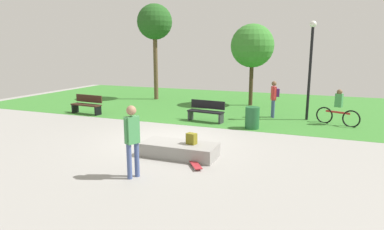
# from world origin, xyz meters

# --- Properties ---
(ground_plane) EXTENTS (28.00, 28.00, 0.00)m
(ground_plane) POSITION_xyz_m (0.00, 0.00, 0.00)
(ground_plane) COLOR gray
(grass_lawn) EXTENTS (26.60, 11.60, 0.01)m
(grass_lawn) POSITION_xyz_m (0.00, 8.20, 0.00)
(grass_lawn) COLOR #387A2D
(grass_lawn) RESTS_ON ground_plane
(concrete_ledge) EXTENTS (2.23, 0.97, 0.40)m
(concrete_ledge) POSITION_xyz_m (0.97, -1.37, 0.20)
(concrete_ledge) COLOR gray
(concrete_ledge) RESTS_ON ground_plane
(backpack_on_ledge) EXTENTS (0.32, 0.26, 0.32)m
(backpack_on_ledge) POSITION_xyz_m (1.34, -1.31, 0.56)
(backpack_on_ledge) COLOR olive
(backpack_on_ledge) RESTS_ON concrete_ledge
(skater_performing_trick) EXTENTS (0.32, 0.40, 1.81)m
(skater_performing_trick) POSITION_xyz_m (0.58, -3.28, 1.07)
(skater_performing_trick) COLOR #3F5184
(skater_performing_trick) RESTS_ON ground_plane
(skateboard_by_ledge) EXTENTS (0.63, 0.77, 0.08)m
(skateboard_by_ledge) POSITION_xyz_m (1.72, -2.00, 0.06)
(skateboard_by_ledge) COLOR #A5262D
(skateboard_by_ledge) RESTS_ON ground_plane
(park_bench_center_lawn) EXTENTS (1.64, 0.61, 0.91)m
(park_bench_center_lawn) POSITION_xyz_m (-5.82, 2.97, 0.48)
(park_bench_center_lawn) COLOR #331E14
(park_bench_center_lawn) RESTS_ON ground_plane
(park_bench_far_right) EXTENTS (1.64, 0.65, 0.91)m
(park_bench_far_right) POSITION_xyz_m (0.17, 3.43, 0.48)
(park_bench_far_right) COLOR black
(park_bench_far_right) RESTS_ON ground_plane
(tree_leaning_ash) EXTENTS (2.12, 2.12, 5.78)m
(tree_leaning_ash) POSITION_xyz_m (-4.88, 8.43, 4.64)
(tree_leaning_ash) COLOR brown
(tree_leaning_ash) RESTS_ON grass_lawn
(tree_young_birch) EXTENTS (2.35, 2.35, 4.46)m
(tree_young_birch) POSITION_xyz_m (1.12, 8.31, 3.27)
(tree_young_birch) COLOR #42301E
(tree_young_birch) RESTS_ON grass_lawn
(lamp_post) EXTENTS (0.28, 0.28, 4.29)m
(lamp_post) POSITION_xyz_m (4.25, 5.39, 2.60)
(lamp_post) COLOR black
(lamp_post) RESTS_ON ground_plane
(trash_bin) EXTENTS (0.56, 0.56, 0.87)m
(trash_bin) POSITION_xyz_m (2.29, 2.86, 0.43)
(trash_bin) COLOR #1E592D
(trash_bin) RESTS_ON ground_plane
(pedestrian_with_backpack) EXTENTS (0.41, 0.41, 1.69)m
(pedestrian_with_backpack) POSITION_xyz_m (2.78, 5.36, 1.01)
(pedestrian_with_backpack) COLOR #3F5184
(pedestrian_with_backpack) RESTS_ON ground_plane
(cyclist_on_bicycle) EXTENTS (1.70, 0.76, 1.52)m
(cyclist_on_bicycle) POSITION_xyz_m (5.48, 4.82, 0.63)
(cyclist_on_bicycle) COLOR black
(cyclist_on_bicycle) RESTS_ON ground_plane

